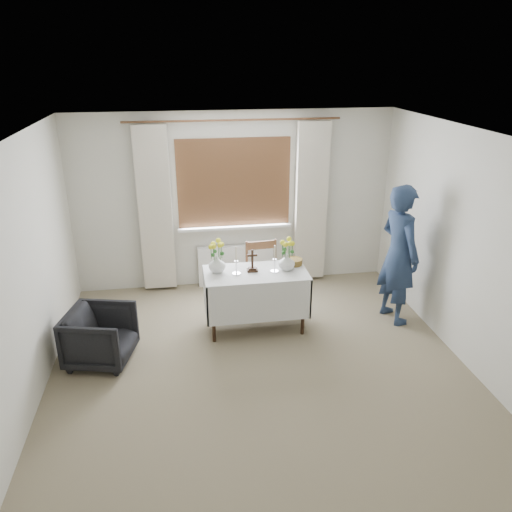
{
  "coord_description": "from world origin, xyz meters",
  "views": [
    {
      "loc": [
        -0.77,
        -4.29,
        3.21
      ],
      "look_at": [
        0.06,
        0.9,
        1.05
      ],
      "focal_mm": 35.0,
      "sensor_mm": 36.0,
      "label": 1
    }
  ],
  "objects_px": {
    "wooden_cross": "(252,261)",
    "flower_vase_left": "(217,264)",
    "armchair": "(100,336)",
    "person": "(399,255)",
    "altar_table": "(256,300)",
    "flower_vase_right": "(287,262)",
    "wooden_chair": "(264,280)"
  },
  "relations": [
    {
      "from": "wooden_cross",
      "to": "flower_vase_left",
      "type": "xyz_separation_m",
      "value": [
        -0.42,
        0.04,
        -0.03
      ]
    },
    {
      "from": "armchair",
      "to": "person",
      "type": "relative_size",
      "value": 0.39
    },
    {
      "from": "armchair",
      "to": "person",
      "type": "bearing_deg",
      "value": -69.72
    },
    {
      "from": "flower_vase_left",
      "to": "altar_table",
      "type": "bearing_deg",
      "value": -9.25
    },
    {
      "from": "wooden_cross",
      "to": "flower_vase_right",
      "type": "xyz_separation_m",
      "value": [
        0.41,
        -0.02,
        -0.03
      ]
    },
    {
      "from": "flower_vase_left",
      "to": "armchair",
      "type": "bearing_deg",
      "value": -158.96
    },
    {
      "from": "person",
      "to": "flower_vase_right",
      "type": "distance_m",
      "value": 1.41
    },
    {
      "from": "wooden_chair",
      "to": "wooden_cross",
      "type": "bearing_deg",
      "value": -127.15
    },
    {
      "from": "altar_table",
      "to": "person",
      "type": "bearing_deg",
      "value": -1.07
    },
    {
      "from": "person",
      "to": "wooden_cross",
      "type": "bearing_deg",
      "value": 74.37
    },
    {
      "from": "wooden_cross",
      "to": "flower_vase_right",
      "type": "relative_size",
      "value": 1.33
    },
    {
      "from": "altar_table",
      "to": "flower_vase_left",
      "type": "distance_m",
      "value": 0.67
    },
    {
      "from": "wooden_chair",
      "to": "flower_vase_left",
      "type": "height_order",
      "value": "flower_vase_left"
    },
    {
      "from": "wooden_cross",
      "to": "flower_vase_left",
      "type": "relative_size",
      "value": 1.31
    },
    {
      "from": "armchair",
      "to": "altar_table",
      "type": "bearing_deg",
      "value": -62.41
    },
    {
      "from": "person",
      "to": "flower_vase_right",
      "type": "height_order",
      "value": "person"
    },
    {
      "from": "flower_vase_right",
      "to": "person",
      "type": "bearing_deg",
      "value": -1.86
    },
    {
      "from": "wooden_cross",
      "to": "person",
      "type": "bearing_deg",
      "value": -1.47
    },
    {
      "from": "armchair",
      "to": "wooden_chair",
      "type": "bearing_deg",
      "value": -54.28
    },
    {
      "from": "wooden_chair",
      "to": "person",
      "type": "relative_size",
      "value": 0.54
    },
    {
      "from": "altar_table",
      "to": "wooden_chair",
      "type": "xyz_separation_m",
      "value": [
        0.17,
        0.35,
        0.1
      ]
    },
    {
      "from": "wooden_chair",
      "to": "armchair",
      "type": "xyz_separation_m",
      "value": [
        -1.97,
        -0.79,
        -0.17
      ]
    },
    {
      "from": "wooden_chair",
      "to": "flower_vase_right",
      "type": "bearing_deg",
      "value": -62.48
    },
    {
      "from": "altar_table",
      "to": "armchair",
      "type": "height_order",
      "value": "altar_table"
    },
    {
      "from": "wooden_cross",
      "to": "armchair",
      "type": "bearing_deg",
      "value": -164.18
    },
    {
      "from": "armchair",
      "to": "flower_vase_right",
      "type": "height_order",
      "value": "flower_vase_right"
    },
    {
      "from": "altar_table",
      "to": "wooden_cross",
      "type": "bearing_deg",
      "value": 135.88
    },
    {
      "from": "wooden_chair",
      "to": "armchair",
      "type": "bearing_deg",
      "value": -162.2
    },
    {
      "from": "person",
      "to": "flower_vase_left",
      "type": "distance_m",
      "value": 2.25
    },
    {
      "from": "armchair",
      "to": "flower_vase_right",
      "type": "relative_size",
      "value": 3.3
    },
    {
      "from": "person",
      "to": "wooden_cross",
      "type": "distance_m",
      "value": 1.83
    },
    {
      "from": "wooden_cross",
      "to": "flower_vase_right",
      "type": "height_order",
      "value": "wooden_cross"
    }
  ]
}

